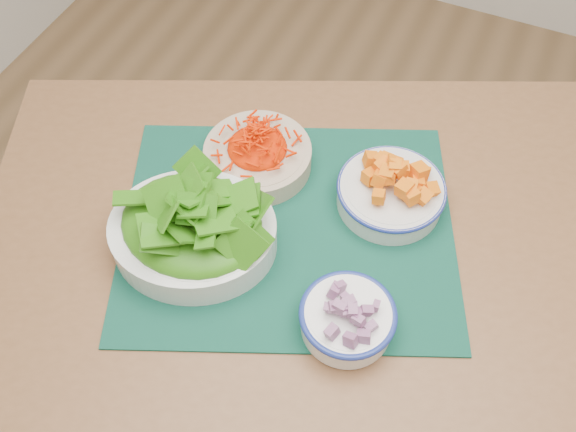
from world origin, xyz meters
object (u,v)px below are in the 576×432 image
object	(u,v)px
lettuce_bowl	(192,225)
onion_bowl	(348,316)
placemat	(288,227)
carrot_bowl	(258,152)
table	(339,285)
squash_bowl	(392,188)

from	to	relation	value
lettuce_bowl	onion_bowl	size ratio (longest dim) A/B	2.27
placemat	carrot_bowl	xyz separation A→B (m)	(-0.10, 0.10, 0.04)
table	placemat	bearing A→B (deg)	150.88
squash_bowl	table	bearing A→B (deg)	-105.55
carrot_bowl	onion_bowl	world-z (taller)	same
placemat	table	bearing A→B (deg)	-28.04
placemat	lettuce_bowl	bearing A→B (deg)	-165.51
placemat	onion_bowl	bearing A→B (deg)	-63.10
table	placemat	xyz separation A→B (m)	(-0.10, 0.01, 0.10)
table	onion_bowl	size ratio (longest dim) A/B	9.98
lettuce_bowl	carrot_bowl	bearing A→B (deg)	64.10
table	placemat	world-z (taller)	placemat
table	carrot_bowl	world-z (taller)	carrot_bowl
table	squash_bowl	xyz separation A→B (m)	(0.03, 0.12, 0.15)
placemat	onion_bowl	size ratio (longest dim) A/B	3.81
lettuce_bowl	onion_bowl	bearing A→B (deg)	-27.57
table	onion_bowl	world-z (taller)	onion_bowl
carrot_bowl	lettuce_bowl	xyz separation A→B (m)	(-0.02, -0.19, 0.02)
placemat	squash_bowl	distance (m)	0.18
onion_bowl	squash_bowl	bearing A→B (deg)	93.78
squash_bowl	lettuce_bowl	distance (m)	0.32
squash_bowl	lettuce_bowl	bearing A→B (deg)	-141.26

